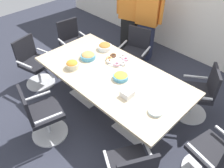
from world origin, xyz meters
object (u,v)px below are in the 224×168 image
at_px(conference_table, 112,80).
at_px(person_standing_0, 130,15).
at_px(office_chair_2, 214,157).
at_px(plate_stack, 155,111).
at_px(snack_bowl_chips_orange, 72,65).
at_px(snack_bowl_pretzels, 105,46).
at_px(office_chair_5, 73,45).
at_px(office_chair_6, 35,65).
at_px(office_chair_0, 42,116).
at_px(donut_platter, 117,60).
at_px(person_standing_1, 147,21).
at_px(office_chair_4, 135,54).
at_px(napkin_pile, 127,93).
at_px(office_chair_3, 198,95).
at_px(snack_bowl_cookies, 88,56).
at_px(snack_bowl_chips_yellow, 121,76).

bearing_deg(conference_table, person_standing_0, 123.72).
distance_m(office_chair_2, plate_stack, 0.88).
relative_size(office_chair_2, snack_bowl_chips_orange, 4.61).
distance_m(office_chair_2, snack_bowl_pretzels, 2.35).
height_order(office_chair_5, office_chair_6, same).
height_order(conference_table, office_chair_0, office_chair_0).
bearing_deg(donut_platter, person_standing_0, 124.20).
bearing_deg(person_standing_1, person_standing_0, -5.92).
bearing_deg(office_chair_4, napkin_pile, 110.20).
relative_size(conference_table, office_chair_4, 2.64).
bearing_deg(office_chair_5, office_chair_3, 106.85).
xyz_separation_m(office_chair_0, office_chair_5, (-1.25, 1.51, 0.00)).
height_order(conference_table, office_chair_2, office_chair_2).
relative_size(person_standing_1, plate_stack, 9.20).
bearing_deg(conference_table, plate_stack, -10.42).
bearing_deg(snack_bowl_cookies, office_chair_6, -150.79).
distance_m(office_chair_6, napkin_pile, 2.05).
relative_size(office_chair_0, snack_bowl_cookies, 3.70).
xyz_separation_m(office_chair_0, donut_platter, (0.13, 1.38, 0.36)).
relative_size(conference_table, snack_bowl_chips_yellow, 10.58).
bearing_deg(snack_bowl_cookies, office_chair_4, 83.24).
xyz_separation_m(office_chair_2, office_chair_4, (-2.15, 1.04, 0.00)).
xyz_separation_m(office_chair_3, person_standing_1, (-1.66, 0.75, 0.46)).
xyz_separation_m(snack_bowl_chips_yellow, snack_bowl_chips_orange, (-0.71, -0.34, 0.02)).
height_order(office_chair_4, napkin_pile, office_chair_4).
relative_size(office_chair_5, snack_bowl_pretzels, 3.93).
height_order(conference_table, napkin_pile, napkin_pile).
bearing_deg(donut_platter, office_chair_4, 108.88).
relative_size(snack_bowl_chips_orange, donut_platter, 0.54).
bearing_deg(donut_platter, office_chair_5, 174.80).
height_order(office_chair_4, donut_platter, office_chair_4).
relative_size(office_chair_4, person_standing_0, 0.54).
xyz_separation_m(person_standing_0, napkin_pile, (1.53, -1.76, -0.08)).
bearing_deg(office_chair_6, office_chair_2, 85.28).
bearing_deg(snack_bowl_chips_yellow, office_chair_0, -113.91).
height_order(conference_table, plate_stack, plate_stack).
bearing_deg(person_standing_0, donut_platter, 104.61).
bearing_deg(person_standing_1, conference_table, 95.77).
xyz_separation_m(snack_bowl_cookies, donut_platter, (0.39, 0.28, -0.03)).
bearing_deg(person_standing_0, napkin_pile, 111.35).
xyz_separation_m(office_chair_2, person_standing_0, (-2.74, 1.53, 0.47)).
height_order(person_standing_1, snack_bowl_chips_orange, person_standing_1).
height_order(office_chair_4, office_chair_5, same).
height_order(office_chair_5, snack_bowl_pretzels, office_chair_5).
height_order(snack_bowl_cookies, snack_bowl_chips_yellow, snack_bowl_cookies).
relative_size(office_chair_0, person_standing_1, 0.55).
bearing_deg(office_chair_5, snack_bowl_chips_orange, 60.81).
xyz_separation_m(snack_bowl_chips_orange, plate_stack, (1.47, 0.15, -0.04)).
height_order(person_standing_0, snack_bowl_chips_yellow, person_standing_0).
xyz_separation_m(office_chair_2, person_standing_1, (-2.34, 1.60, 0.46)).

